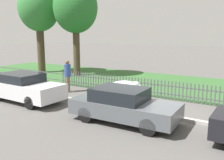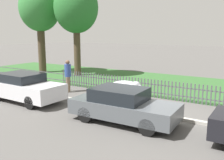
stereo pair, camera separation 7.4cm
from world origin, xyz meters
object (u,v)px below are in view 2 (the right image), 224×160
Objects in this scene: parked_car_navy_estate at (123,105)px; pedestrian_near_fence at (68,74)px; tree_behind_motorcycle at (76,8)px; parked_car_black_saloon at (24,87)px; tree_nearest_kerb at (40,9)px; covered_motorcycle at (127,90)px.

parked_car_navy_estate is 2.23× the size of pedestrian_near_fence.
tree_behind_motorcycle is at bearing 136.80° from parked_car_navy_estate.
pedestrian_near_fence is at bearing 79.82° from parked_car_black_saloon.
parked_car_black_saloon is at bearing 178.42° from parked_car_navy_estate.
tree_nearest_kerb reaches higher than parked_car_navy_estate.
tree_nearest_kerb is at bearing -173.44° from tree_behind_motorcycle.
covered_motorcycle is at bearing 56.60° from pedestrian_near_fence.
parked_car_navy_estate is at bearing -68.69° from covered_motorcycle.
tree_nearest_kerb reaches higher than tree_behind_motorcycle.
covered_motorcycle is (-1.05, 2.28, 0.02)m from parked_car_navy_estate.
tree_nearest_kerb is (-11.09, 4.85, 4.65)m from covered_motorcycle.
tree_behind_motorcycle is (3.62, 0.42, -0.08)m from tree_nearest_kerb.
covered_motorcycle is at bearing 27.19° from parked_car_black_saloon.
tree_nearest_kerb reaches higher than covered_motorcycle.
pedestrian_near_fence reaches higher than covered_motorcycle.
parked_car_black_saloon is at bearing -69.64° from tree_behind_motorcycle.
tree_behind_motorcycle reaches higher than covered_motorcycle.
tree_nearest_kerb is 3.97× the size of pedestrian_near_fence.
parked_car_black_saloon is 5.20m from covered_motorcycle.
tree_behind_motorcycle is (-2.80, 7.55, 4.54)m from parked_car_black_saloon.
tree_nearest_kerb is 3.64m from tree_behind_motorcycle.
tree_behind_motorcycle is (-7.47, 5.27, 4.57)m from covered_motorcycle.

